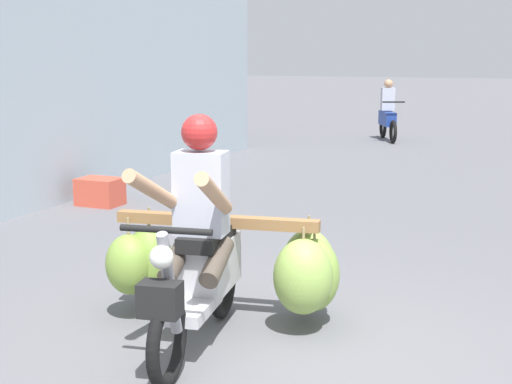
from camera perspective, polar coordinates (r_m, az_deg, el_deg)
The scene contains 5 objects.
ground_plane at distance 4.57m, azimuth 1.14°, elevation -14.53°, with size 120.00×120.00×0.00m, color slate.
motorbike_main_loaded at distance 5.17m, azimuth -2.54°, elevation -5.53°, with size 1.78×1.90×1.58m.
motorbike_distant_ahead_right at distance 17.01m, azimuth 10.40°, elevation 5.97°, with size 0.82×1.50×1.40m.
shopfront_building at distance 12.99m, azimuth -18.29°, elevation 10.72°, with size 4.94×7.98×4.11m.
produce_crate at distance 9.70m, azimuth -12.27°, elevation 0.02°, with size 0.56×0.40×0.36m, color #CC4C38.
Camera 1 is at (1.53, -3.84, 1.96)m, focal length 50.46 mm.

